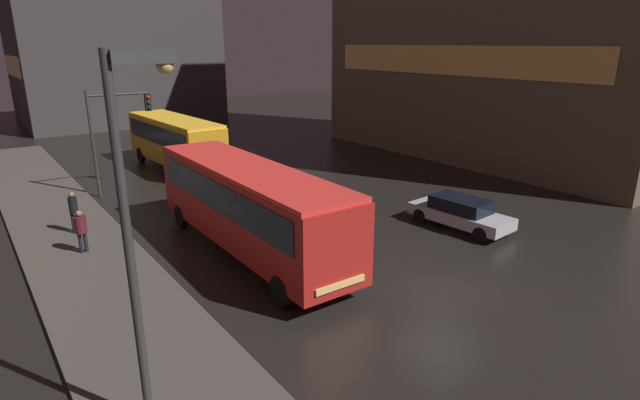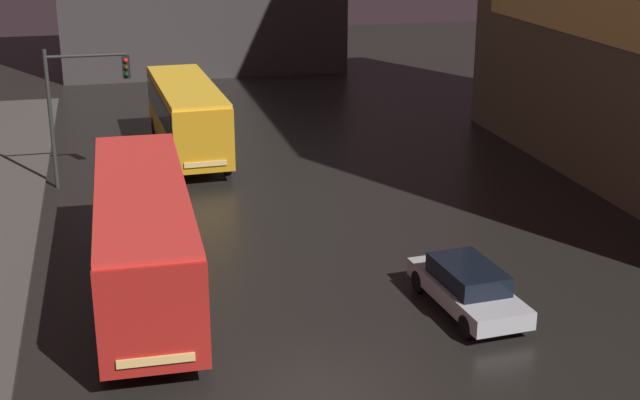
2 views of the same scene
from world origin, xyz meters
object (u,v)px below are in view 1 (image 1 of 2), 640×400
car_taxi (460,212)px  street_lamp_sidewalk (136,192)px  traffic_light_main (115,123)px  bus_near (249,201)px  pedestrian_mid (74,209)px  pedestrian_near (81,227)px  bus_far (175,138)px

car_taxi → street_lamp_sidewalk: size_ratio=0.61×
car_taxi → traffic_light_main: traffic_light_main is taller
bus_near → pedestrian_mid: bearing=-48.3°
pedestrian_mid → traffic_light_main: bearing=-57.7°
car_taxi → street_lamp_sidewalk: street_lamp_sidewalk is taller
car_taxi → traffic_light_main: bearing=-58.2°
traffic_light_main → pedestrian_near: bearing=-114.9°
bus_near → car_taxi: 9.28m
car_taxi → bus_near: bearing=-23.8°
bus_near → pedestrian_near: 6.37m
pedestrian_mid → traffic_light_main: 6.75m
street_lamp_sidewalk → car_taxi: bearing=14.9°
street_lamp_sidewalk → bus_near: bearing=49.3°
bus_far → traffic_light_main: bearing=36.0°
bus_near → bus_far: 14.85m
bus_far → pedestrian_mid: size_ratio=5.46×
pedestrian_near → bus_near: bearing=-39.6°
bus_far → traffic_light_main: size_ratio=1.75×
bus_near → pedestrian_mid: size_ratio=6.42×
bus_far → car_taxi: bus_far is taller
bus_near → car_taxi: (8.66, -3.03, -1.39)m
bus_near → bus_far: size_ratio=1.18×
bus_far → pedestrian_near: size_ratio=5.83×
traffic_light_main → street_lamp_sidewalk: 18.57m
street_lamp_sidewalk → pedestrian_mid: bearing=86.0°
bus_far → traffic_light_main: traffic_light_main is taller
bus_near → traffic_light_main: 11.36m
bus_near → traffic_light_main: bearing=-80.4°
traffic_light_main → pedestrian_mid: bearing=-122.3°
traffic_light_main → street_lamp_sidewalk: bearing=-103.2°
bus_near → pedestrian_near: size_ratio=6.85×
pedestrian_near → street_lamp_sidewalk: street_lamp_sidewalk is taller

